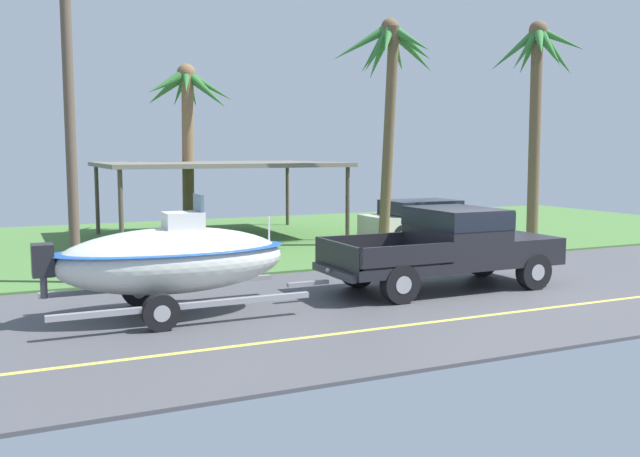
{
  "coord_description": "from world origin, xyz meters",
  "views": [
    {
      "loc": [
        -9.41,
        -12.08,
        3.07
      ],
      "look_at": [
        -2.92,
        1.99,
        1.34
      ],
      "focal_mm": 39.06,
      "sensor_mm": 36.0,
      "label": 1
    }
  ],
  "objects_px": {
    "carport_awning": "(217,165)",
    "palm_tree_near_left": "(538,78)",
    "palm_tree_mid": "(187,109)",
    "palm_tree_far_left": "(391,70)",
    "parked_sedan_near": "(424,220)",
    "utility_pole": "(69,108)",
    "boat_on_trailer": "(172,260)",
    "pickup_truck_towing": "(454,243)"
  },
  "relations": [
    {
      "from": "pickup_truck_towing",
      "to": "carport_awning",
      "type": "distance_m",
      "value": 11.13
    },
    {
      "from": "carport_awning",
      "to": "palm_tree_far_left",
      "type": "bearing_deg",
      "value": -45.21
    },
    {
      "from": "palm_tree_mid",
      "to": "utility_pole",
      "type": "bearing_deg",
      "value": -118.71
    },
    {
      "from": "utility_pole",
      "to": "parked_sedan_near",
      "type": "bearing_deg",
      "value": 16.87
    },
    {
      "from": "palm_tree_near_left",
      "to": "utility_pole",
      "type": "bearing_deg",
      "value": -174.66
    },
    {
      "from": "utility_pole",
      "to": "carport_awning",
      "type": "bearing_deg",
      "value": 51.62
    },
    {
      "from": "palm_tree_near_left",
      "to": "palm_tree_far_left",
      "type": "bearing_deg",
      "value": 167.83
    },
    {
      "from": "boat_on_trailer",
      "to": "utility_pole",
      "type": "relative_size",
      "value": 0.73
    },
    {
      "from": "utility_pole",
      "to": "pickup_truck_towing",
      "type": "bearing_deg",
      "value": -27.03
    },
    {
      "from": "palm_tree_near_left",
      "to": "palm_tree_far_left",
      "type": "height_order",
      "value": "palm_tree_near_left"
    },
    {
      "from": "boat_on_trailer",
      "to": "carport_awning",
      "type": "distance_m",
      "value": 11.62
    },
    {
      "from": "boat_on_trailer",
      "to": "palm_tree_far_left",
      "type": "height_order",
      "value": "palm_tree_far_left"
    },
    {
      "from": "palm_tree_near_left",
      "to": "palm_tree_far_left",
      "type": "distance_m",
      "value": 5.06
    },
    {
      "from": "carport_awning",
      "to": "palm_tree_near_left",
      "type": "bearing_deg",
      "value": -30.4
    },
    {
      "from": "pickup_truck_towing",
      "to": "utility_pole",
      "type": "height_order",
      "value": "utility_pole"
    },
    {
      "from": "pickup_truck_towing",
      "to": "palm_tree_near_left",
      "type": "relative_size",
      "value": 0.75
    },
    {
      "from": "boat_on_trailer",
      "to": "palm_tree_near_left",
      "type": "relative_size",
      "value": 0.77
    },
    {
      "from": "parked_sedan_near",
      "to": "palm_tree_near_left",
      "type": "xyz_separation_m",
      "value": [
        2.88,
        -2.22,
        4.79
      ]
    },
    {
      "from": "boat_on_trailer",
      "to": "utility_pole",
      "type": "height_order",
      "value": "utility_pole"
    },
    {
      "from": "parked_sedan_near",
      "to": "utility_pole",
      "type": "xyz_separation_m",
      "value": [
        -11.85,
        -3.59,
        3.36
      ]
    },
    {
      "from": "carport_awning",
      "to": "palm_tree_far_left",
      "type": "height_order",
      "value": "palm_tree_far_left"
    },
    {
      "from": "carport_awning",
      "to": "utility_pole",
      "type": "height_order",
      "value": "utility_pole"
    },
    {
      "from": "carport_awning",
      "to": "palm_tree_far_left",
      "type": "xyz_separation_m",
      "value": [
        4.36,
        -4.4,
        3.03
      ]
    },
    {
      "from": "parked_sedan_near",
      "to": "palm_tree_far_left",
      "type": "xyz_separation_m",
      "value": [
        -2.07,
        -1.15,
        4.93
      ]
    },
    {
      "from": "pickup_truck_towing",
      "to": "palm_tree_mid",
      "type": "height_order",
      "value": "palm_tree_mid"
    },
    {
      "from": "pickup_truck_towing",
      "to": "utility_pole",
      "type": "xyz_separation_m",
      "value": [
        -7.72,
        3.94,
        3.02
      ]
    },
    {
      "from": "parked_sedan_near",
      "to": "palm_tree_mid",
      "type": "relative_size",
      "value": 0.7
    },
    {
      "from": "parked_sedan_near",
      "to": "boat_on_trailer",
      "type": "bearing_deg",
      "value": -144.38
    },
    {
      "from": "boat_on_trailer",
      "to": "palm_tree_near_left",
      "type": "bearing_deg",
      "value": 21.65
    },
    {
      "from": "carport_awning",
      "to": "parked_sedan_near",
      "type": "bearing_deg",
      "value": -26.76
    },
    {
      "from": "palm_tree_near_left",
      "to": "palm_tree_mid",
      "type": "bearing_deg",
      "value": 142.1
    },
    {
      "from": "pickup_truck_towing",
      "to": "palm_tree_far_left",
      "type": "height_order",
      "value": "palm_tree_far_left"
    },
    {
      "from": "utility_pole",
      "to": "palm_tree_near_left",
      "type": "bearing_deg",
      "value": 5.34
    },
    {
      "from": "palm_tree_mid",
      "to": "palm_tree_near_left",
      "type": "bearing_deg",
      "value": -37.9
    },
    {
      "from": "palm_tree_near_left",
      "to": "pickup_truck_towing",
      "type": "bearing_deg",
      "value": -142.84
    },
    {
      "from": "pickup_truck_towing",
      "to": "palm_tree_near_left",
      "type": "xyz_separation_m",
      "value": [
        7.01,
        5.31,
        4.45
      ]
    },
    {
      "from": "parked_sedan_near",
      "to": "carport_awning",
      "type": "relative_size",
      "value": 0.55
    },
    {
      "from": "parked_sedan_near",
      "to": "palm_tree_near_left",
      "type": "bearing_deg",
      "value": -37.63
    },
    {
      "from": "palm_tree_mid",
      "to": "palm_tree_far_left",
      "type": "xyz_separation_m",
      "value": [
        4.85,
        -6.56,
        0.97
      ]
    },
    {
      "from": "pickup_truck_towing",
      "to": "palm_tree_far_left",
      "type": "distance_m",
      "value": 8.13
    },
    {
      "from": "pickup_truck_towing",
      "to": "boat_on_trailer",
      "type": "distance_m",
      "value": 6.38
    },
    {
      "from": "parked_sedan_near",
      "to": "palm_tree_mid",
      "type": "height_order",
      "value": "palm_tree_mid"
    }
  ]
}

